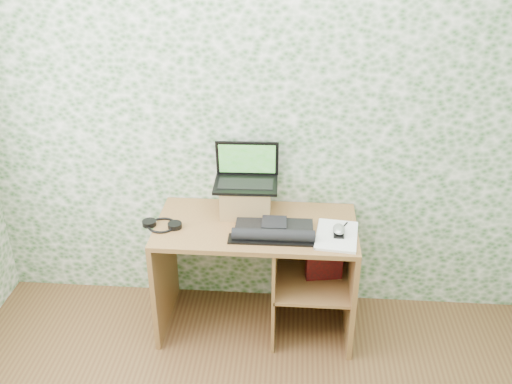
# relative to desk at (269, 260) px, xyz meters

# --- Properties ---
(wall_back) EXTENTS (3.50, 0.00, 3.50)m
(wall_back) POSITION_rel_desk_xyz_m (-0.08, 0.28, 0.82)
(wall_back) COLOR white
(wall_back) RESTS_ON ground
(desk) EXTENTS (1.20, 0.60, 0.75)m
(desk) POSITION_rel_desk_xyz_m (0.00, 0.00, 0.00)
(desk) COLOR brown
(desk) RESTS_ON floor
(riser) EXTENTS (0.31, 0.26, 0.18)m
(riser) POSITION_rel_desk_xyz_m (-0.15, 0.12, 0.36)
(riser) COLOR olive
(riser) RESTS_ON desk
(laptop) EXTENTS (0.39, 0.28, 0.26)m
(laptop) POSITION_rel_desk_xyz_m (-0.15, 0.16, 0.51)
(laptop) COLOR black
(laptop) RESTS_ON riser
(keyboard) EXTENTS (0.51, 0.26, 0.07)m
(keyboard) POSITION_rel_desk_xyz_m (0.03, -0.13, 0.29)
(keyboard) COLOR black
(keyboard) RESTS_ON desk
(headphones) EXTENTS (0.24, 0.19, 0.03)m
(headphones) POSITION_rel_desk_xyz_m (-0.63, -0.09, 0.28)
(headphones) COLOR black
(headphones) RESTS_ON desk
(notepad) EXTENTS (0.27, 0.35, 0.02)m
(notepad) POSITION_rel_desk_xyz_m (0.39, -0.13, 0.28)
(notepad) COLOR white
(notepad) RESTS_ON desk
(mouse) EXTENTS (0.07, 0.12, 0.04)m
(mouse) POSITION_rel_desk_xyz_m (0.41, -0.12, 0.30)
(mouse) COLOR #B6B6B9
(mouse) RESTS_ON notepad
(pen) EXTENTS (0.07, 0.13, 0.01)m
(pen) POSITION_rel_desk_xyz_m (0.43, -0.06, 0.29)
(pen) COLOR black
(pen) RESTS_ON notepad
(red_box) EXTENTS (0.23, 0.11, 0.27)m
(red_box) POSITION_rel_desk_xyz_m (0.34, -0.03, 0.04)
(red_box) COLOR maroon
(red_box) RESTS_ON desk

